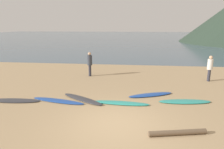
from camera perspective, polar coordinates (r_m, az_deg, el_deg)
ground_plane at (r=17.09m, az=4.53°, el=1.43°), size 120.00×120.00×0.20m
ocean_water at (r=68.28m, az=6.35°, el=10.57°), size 140.00×100.00×0.01m
surfboard_0 at (r=10.72m, az=-25.72°, el=-6.58°), size 2.50×0.73×0.07m
surfboard_1 at (r=9.96m, az=-14.90°, el=-7.13°), size 2.73×0.99×0.08m
surfboard_2 at (r=9.94m, az=-8.30°, el=-6.80°), size 2.41×1.74×0.09m
surfboard_3 at (r=9.38m, az=2.54°, el=-7.97°), size 2.62×0.61×0.08m
surfboard_4 at (r=10.60m, az=10.78°, el=-5.60°), size 2.38×1.39×0.09m
surfboard_5 at (r=10.12m, az=19.73°, el=-7.14°), size 2.46×0.86×0.08m
person_0 at (r=14.28m, az=-6.26°, el=3.48°), size 0.34×0.34×1.70m
person_1 at (r=14.28m, az=25.76°, el=2.09°), size 0.33×0.33×1.65m
driftwood_log at (r=7.20m, az=17.91°, el=-15.24°), size 1.92×0.59×0.18m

